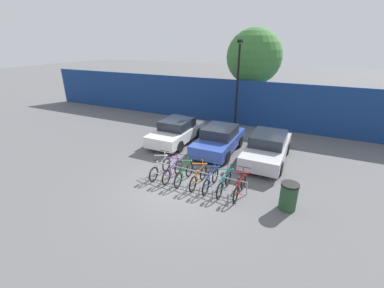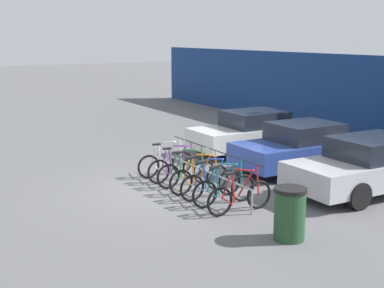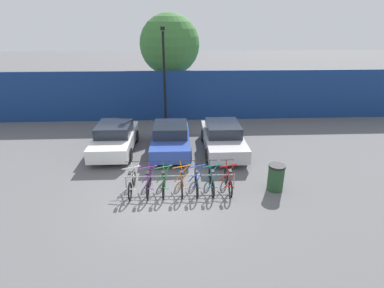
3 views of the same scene
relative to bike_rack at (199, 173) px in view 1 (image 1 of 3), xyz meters
name	(u,v)px [view 1 (image 1 of 3)]	position (x,y,z in m)	size (l,w,h in m)	color
ground_plane	(181,188)	(-0.51, -0.68, -0.49)	(120.00, 120.00, 0.00)	#59595B
hoarding_wall	(244,103)	(-0.51, 8.82, 1.08)	(36.00, 0.16, 3.15)	navy
bike_rack	(199,173)	(0.00, 0.00, 0.00)	(4.18, 0.04, 0.57)	gray
bicycle_white	(160,168)	(-1.82, -0.15, -0.11)	(0.68, 1.71, 1.05)	black
bicycle_purple	(172,171)	(-1.18, -0.15, -0.11)	(0.68, 1.71, 1.05)	black
bicycle_green	(184,174)	(-0.62, -0.15, -0.11)	(0.68, 1.71, 1.05)	black
bicycle_orange	(198,177)	(0.05, -0.15, -0.11)	(0.68, 1.71, 1.05)	black
bicycle_blue	(211,180)	(0.60, -0.15, -0.11)	(0.68, 1.71, 1.05)	black
bicycle_teal	(224,183)	(1.18, -0.15, -0.11)	(0.68, 1.71, 1.05)	black
bicycle_red	(240,187)	(1.82, -0.15, -0.11)	(0.68, 1.71, 1.05)	black
car_white	(177,131)	(-3.16, 3.79, 0.20)	(1.91, 4.14, 1.40)	silver
car_blue	(219,140)	(-0.42, 3.59, 0.20)	(1.91, 4.03, 1.40)	#2D479E
car_silver	(267,147)	(2.13, 3.61, 0.20)	(1.91, 4.44, 1.40)	#B7B7BC
lamp_post	(238,81)	(-0.81, 7.83, 2.72)	(0.24, 0.44, 5.72)	black
trash_bin	(288,196)	(3.61, -0.23, 0.03)	(0.63, 0.63, 1.03)	#234728
tree_behind_hoarding	(254,57)	(-0.52, 10.63, 4.06)	(3.93, 3.93, 6.55)	brown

